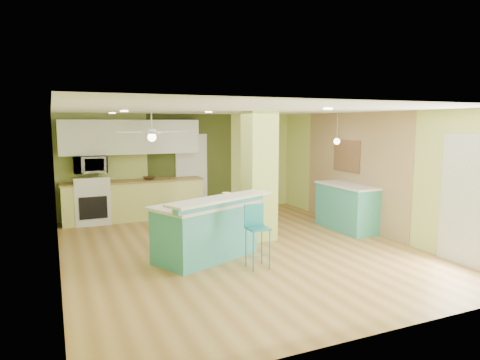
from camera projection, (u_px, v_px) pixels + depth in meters
name	position (u px, v px, depth m)	size (l,w,h in m)	color
floor	(239.00, 249.00, 7.77)	(6.00, 7.00, 0.01)	olive
ceiling	(239.00, 110.00, 7.44)	(6.00, 7.00, 0.01)	white
wall_back	(183.00, 164.00, 10.78)	(6.00, 0.01, 2.50)	#C9D974
wall_front	(374.00, 223.00, 4.42)	(6.00, 0.01, 2.50)	#C9D974
wall_left	(55.00, 192.00, 6.40)	(0.01, 7.00, 2.50)	#C9D974
wall_right	(372.00, 173.00, 8.81)	(0.01, 7.00, 2.50)	#C9D974
wood_panel	(353.00, 170.00, 9.34)	(0.02, 3.40, 2.50)	#9C7C59
olive_accent	(191.00, 164.00, 10.85)	(2.20, 0.02, 2.50)	#3D461C
interior_door	(192.00, 174.00, 10.85)	(0.82, 0.05, 2.00)	silver
french_door	(470.00, 201.00, 6.73)	(0.04, 1.08, 2.10)	silver
column	(259.00, 176.00, 8.32)	(0.55, 0.55, 2.50)	#AFC059
kitchen_run	(134.00, 200.00, 10.09)	(3.25, 0.63, 0.94)	#DBDD73
stove	(92.00, 204.00, 9.70)	(0.76, 0.66, 1.08)	white
upper_cabinets	(131.00, 137.00, 10.00)	(3.20, 0.34, 0.80)	white
microwave	(90.00, 165.00, 9.59)	(0.70, 0.48, 0.39)	white
ceiling_fan	(152.00, 133.00, 8.87)	(1.41, 1.41, 0.61)	silver
pendant_lamp	(337.00, 141.00, 9.26)	(0.14, 0.14, 0.69)	silver
wall_decor	(347.00, 156.00, 9.48)	(0.03, 0.90, 0.70)	brown
peninsula	(206.00, 229.00, 7.19)	(2.18, 1.75, 1.09)	teal
bar_stool	(256.00, 226.00, 6.73)	(0.33, 0.33, 1.00)	teal
side_counter	(347.00, 207.00, 9.15)	(0.65, 1.52, 0.98)	teal
fruit_bowl	(149.00, 178.00, 10.15)	(0.29, 0.29, 0.07)	#3C2818
canister	(226.00, 197.00, 7.28)	(0.15, 0.15, 0.16)	yellow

